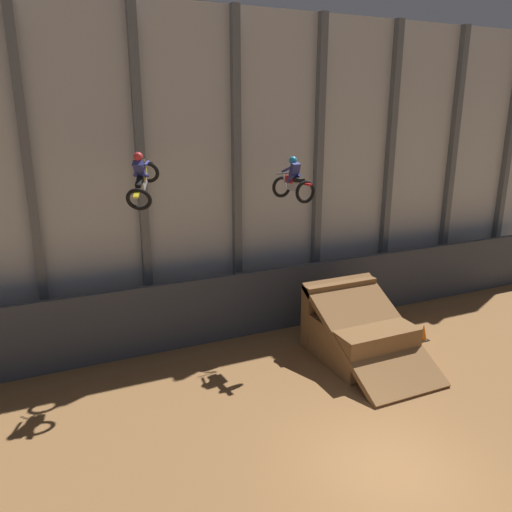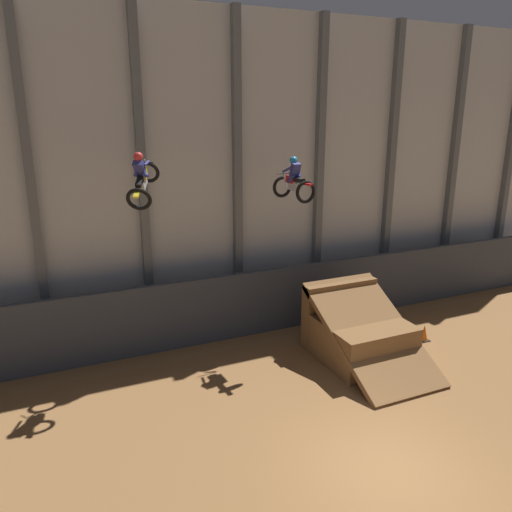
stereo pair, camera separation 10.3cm
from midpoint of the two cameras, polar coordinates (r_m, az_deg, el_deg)
The scene contains 7 objects.
ground_plane at distance 12.71m, azimuth 14.95°, elevation -22.70°, with size 60.00×60.00×0.00m, color olive.
arena_back_wall at distance 18.18m, azimuth -2.60°, elevation 9.11°, with size 32.00×0.40×11.25m.
lower_barrier at distance 18.09m, azimuth -0.85°, elevation -5.46°, with size 31.36×0.20×2.38m.
dirt_ramp at distance 17.06m, azimuth 11.24°, elevation -8.50°, with size 2.73×4.32×2.42m.
rider_bike_left_air at distance 14.88m, azimuth -13.11°, elevation 8.57°, with size 1.36×1.86×1.69m.
rider_bike_right_air at distance 16.55m, azimuth 4.11°, elevation 8.39°, with size 0.87×1.77×1.44m.
traffic_cone_near_ramp at distance 18.94m, azimuth 18.43°, elevation -8.30°, with size 0.36×0.36×0.58m.
Camera 1 is at (-6.71, -7.40, 7.88)m, focal length 35.00 mm.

